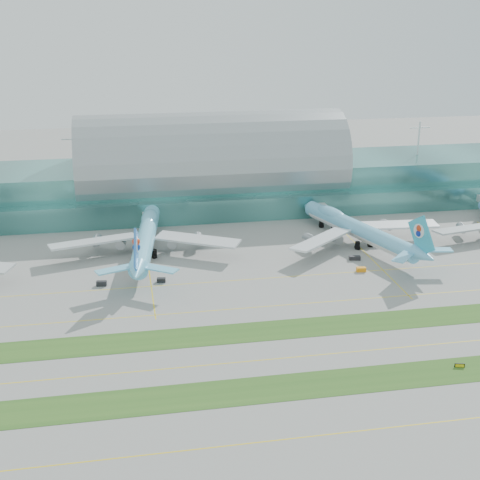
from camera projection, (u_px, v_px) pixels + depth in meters
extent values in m
plane|color=gray|center=(274.00, 334.00, 189.53)|extent=(700.00, 700.00, 0.00)
cube|color=#3D7A75|center=(211.00, 184.00, 306.74)|extent=(340.00, 42.00, 20.00)
cube|color=#3D7A75|center=(219.00, 210.00, 286.16)|extent=(340.00, 8.00, 10.00)
ellipsoid|color=#9EA5A8|center=(211.00, 163.00, 303.39)|extent=(340.00, 46.20, 16.17)
cylinder|color=white|center=(210.00, 146.00, 300.71)|extent=(0.80, 0.80, 16.00)
cube|color=#B2B7B7|center=(147.00, 220.00, 270.60)|extent=(3.50, 22.00, 3.00)
cylinder|color=black|center=(149.00, 236.00, 262.50)|extent=(1.00, 1.00, 4.00)
cube|color=#B2B7B7|center=(325.00, 211.00, 283.15)|extent=(3.50, 22.00, 3.00)
cylinder|color=black|center=(332.00, 226.00, 275.04)|extent=(1.00, 1.00, 4.00)
cube|color=#2D591E|center=(300.00, 386.00, 163.55)|extent=(420.00, 12.00, 0.08)
cube|color=#2D591E|center=(273.00, 330.00, 191.37)|extent=(420.00, 12.00, 0.08)
cube|color=yellow|center=(324.00, 435.00, 145.01)|extent=(420.00, 0.35, 0.01)
cube|color=yellow|center=(286.00, 358.00, 176.54)|extent=(420.00, 0.35, 0.01)
cube|color=yellow|center=(261.00, 307.00, 206.22)|extent=(420.00, 0.35, 0.01)
cube|color=yellow|center=(248.00, 279.00, 226.62)|extent=(420.00, 0.35, 0.01)
cylinder|color=#6DCDF0|center=(146.00, 238.00, 247.66)|extent=(14.63, 66.10, 6.58)
ellipsoid|color=#6DCDF0|center=(149.00, 218.00, 264.38)|extent=(8.67, 20.62, 4.69)
cone|color=#6DCDF0|center=(152.00, 210.00, 281.00)|extent=(7.18, 6.08, 6.58)
cone|color=#6DCDF0|center=(137.00, 272.00, 212.29)|extent=(7.38, 10.25, 6.25)
cube|color=silver|center=(93.00, 241.00, 244.81)|extent=(32.82, 15.92, 1.30)
cylinder|color=#9B9FA3|center=(109.00, 242.00, 251.20)|extent=(4.30, 6.24, 3.61)
cube|color=silver|center=(197.00, 240.00, 246.79)|extent=(31.70, 22.45, 1.30)
cylinder|color=#9B9FA3|center=(185.00, 240.00, 252.68)|extent=(4.30, 6.24, 3.61)
cube|color=blue|center=(136.00, 250.00, 212.05)|extent=(2.35, 13.92, 15.30)
cylinder|color=white|center=(136.00, 244.00, 212.51)|extent=(1.58, 5.17, 5.09)
cylinder|color=black|center=(151.00, 229.00, 272.81)|extent=(1.91, 1.91, 3.18)
cylinder|color=black|center=(137.00, 254.00, 245.13)|extent=(1.91, 1.91, 3.18)
cylinder|color=black|center=(154.00, 254.00, 245.46)|extent=(1.91, 1.91, 3.18)
cylinder|color=#68BCE4|center=(358.00, 229.00, 257.23)|extent=(25.84, 62.71, 6.39)
ellipsoid|color=#68BCE4|center=(331.00, 213.00, 271.48)|extent=(11.78, 20.34, 4.55)
cone|color=#68BCE4|center=(308.00, 207.00, 285.78)|extent=(7.67, 6.87, 6.39)
cone|color=#68BCE4|center=(424.00, 256.00, 226.89)|extent=(8.64, 10.69, 6.07)
cube|color=white|center=(321.00, 240.00, 247.38)|extent=(28.65, 25.82, 1.26)
cylinder|color=gray|center=(323.00, 239.00, 254.79)|extent=(5.08, 6.47, 3.50)
cube|color=white|center=(399.00, 225.00, 263.93)|extent=(31.37, 9.88, 1.26)
cylinder|color=gray|center=(380.00, 228.00, 267.20)|extent=(5.08, 6.47, 3.50)
cube|color=#2DA7C8|center=(421.00, 236.00, 226.43)|extent=(4.78, 13.07, 14.85)
cylinder|color=silver|center=(420.00, 231.00, 226.76)|extent=(2.41, 4.99, 4.94)
cylinder|color=black|center=(321.00, 224.00, 278.96)|extent=(1.85, 1.85, 3.09)
cylinder|color=black|center=(357.00, 245.00, 254.01)|extent=(1.85, 1.85, 3.09)
cylinder|color=black|center=(370.00, 243.00, 256.77)|extent=(1.85, 1.85, 3.09)
cube|color=#B9BEC0|center=(467.00, 228.00, 261.00)|extent=(29.36, 12.45, 1.16)
cylinder|color=#919398|center=(474.00, 229.00, 266.45)|extent=(4.17, 5.75, 3.23)
cube|color=black|center=(102.00, 283.00, 221.37)|extent=(3.50, 2.06, 1.63)
cube|color=black|center=(161.00, 280.00, 224.26)|extent=(3.07, 2.10, 1.45)
cube|color=orange|center=(361.00, 269.00, 233.18)|extent=(3.32, 2.01, 1.53)
cube|color=black|center=(355.00, 258.00, 243.67)|extent=(4.33, 2.47, 1.53)
cube|color=black|center=(460.00, 365.00, 171.77)|extent=(2.59, 0.87, 1.10)
cube|color=yellow|center=(460.00, 366.00, 171.60)|extent=(2.15, 0.57, 0.80)
cylinder|color=black|center=(456.00, 366.00, 171.93)|extent=(0.12, 0.12, 0.50)
cylinder|color=black|center=(463.00, 367.00, 171.82)|extent=(0.12, 0.12, 0.50)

